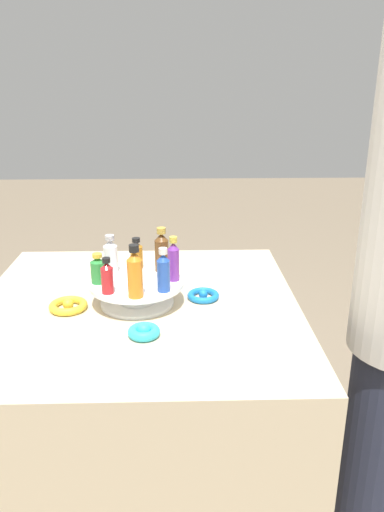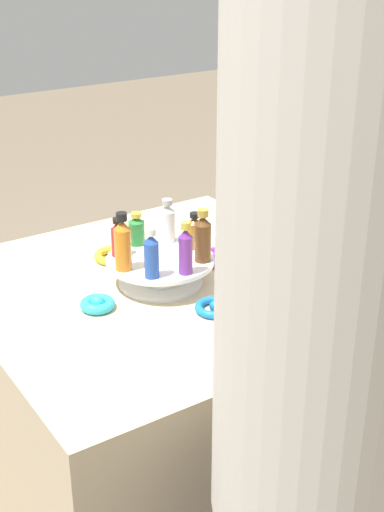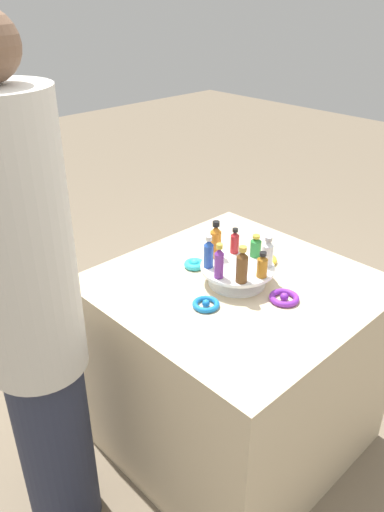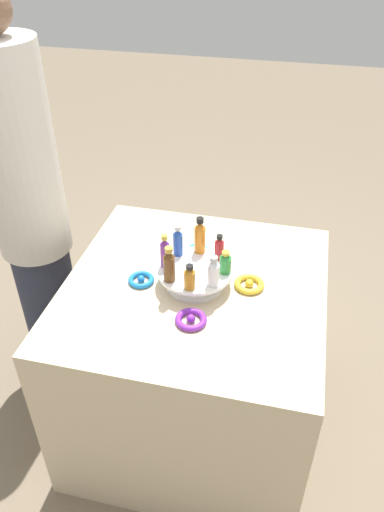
% 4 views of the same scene
% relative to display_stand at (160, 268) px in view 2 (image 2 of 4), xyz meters
% --- Properties ---
extents(party_table, '(0.95, 0.95, 0.80)m').
position_rel_display_stand_xyz_m(party_table, '(0.00, 0.00, -0.44)').
color(party_table, beige).
rests_on(party_table, ground_plane).
extents(display_stand, '(0.27, 0.27, 0.07)m').
position_rel_display_stand_xyz_m(display_stand, '(0.00, 0.00, 0.00)').
color(display_stand, white).
rests_on(display_stand, party_table).
extents(bottle_amber, '(0.04, 0.04, 0.10)m').
position_rel_display_stand_xyz_m(bottle_amber, '(-0.01, 0.11, 0.07)').
color(bottle_amber, '#AD6B19').
rests_on(bottle_amber, display_stand).
extents(bottle_clear, '(0.04, 0.04, 0.12)m').
position_rel_display_stand_xyz_m(bottle_clear, '(-0.08, 0.07, 0.08)').
color(bottle_clear, silver).
rests_on(bottle_clear, display_stand).
extents(bottle_green, '(0.04, 0.04, 0.09)m').
position_rel_display_stand_xyz_m(bottle_green, '(-0.11, -0.01, 0.07)').
color(bottle_green, '#288438').
rests_on(bottle_green, display_stand).
extents(bottle_red, '(0.03, 0.03, 0.10)m').
position_rel_display_stand_xyz_m(bottle_red, '(-0.07, -0.08, 0.08)').
color(bottle_red, '#B21E23').
rests_on(bottle_red, display_stand).
extents(bottle_orange, '(0.04, 0.04, 0.15)m').
position_rel_display_stand_xyz_m(bottle_orange, '(0.01, -0.11, 0.10)').
color(bottle_orange, orange).
rests_on(bottle_orange, display_stand).
extents(bottle_blue, '(0.04, 0.04, 0.12)m').
position_rel_display_stand_xyz_m(bottle_blue, '(0.08, -0.07, 0.09)').
color(bottle_blue, '#234CAD').
rests_on(bottle_blue, display_stand).
extents(bottle_purple, '(0.03, 0.03, 0.13)m').
position_rel_display_stand_xyz_m(bottle_purple, '(0.11, 0.01, 0.09)').
color(bottle_purple, '#702D93').
rests_on(bottle_purple, display_stand).
extents(bottle_brown, '(0.04, 0.04, 0.14)m').
position_rel_display_stand_xyz_m(bottle_brown, '(0.07, 0.08, 0.09)').
color(bottle_brown, brown).
rests_on(bottle_brown, display_stand).
extents(ribbon_bow_purple, '(0.11, 0.11, 0.03)m').
position_rel_display_stand_xyz_m(ribbon_bow_purple, '(-0.03, 0.20, -0.03)').
color(ribbon_bow_purple, purple).
rests_on(ribbon_bow_purple, party_table).
extents(ribbon_bow_gold, '(0.11, 0.11, 0.03)m').
position_rel_display_stand_xyz_m(ribbon_bow_gold, '(-0.20, -0.03, -0.03)').
color(ribbon_bow_gold, gold).
rests_on(ribbon_bow_gold, party_table).
extents(ribbon_bow_teal, '(0.08, 0.08, 0.03)m').
position_rel_display_stand_xyz_m(ribbon_bow_teal, '(0.03, -0.20, -0.03)').
color(ribbon_bow_teal, '#2DB7CC').
rests_on(ribbon_bow_teal, party_table).
extents(ribbon_bow_blue, '(0.10, 0.10, 0.03)m').
position_rel_display_stand_xyz_m(ribbon_bow_blue, '(0.20, 0.03, -0.03)').
color(ribbon_bow_blue, blue).
rests_on(ribbon_bow_blue, party_table).
extents(person_figure, '(0.30, 0.30, 1.75)m').
position_rel_display_stand_xyz_m(person_figure, '(0.73, -0.17, 0.05)').
color(person_figure, '#282D42').
rests_on(person_figure, ground_plane).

